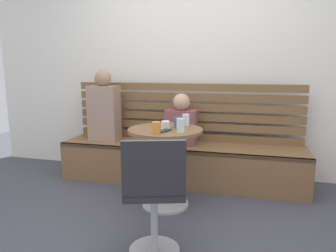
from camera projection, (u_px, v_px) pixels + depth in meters
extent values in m
plane|color=#42424C|center=(148.00, 236.00, 2.42)|extent=(8.00, 8.00, 0.00)
cube|color=white|center=(189.00, 53.00, 3.71)|extent=(5.20, 0.10, 2.90)
cube|color=brown|center=(180.00, 164.00, 3.52)|extent=(2.70, 0.52, 0.44)
cube|color=brown|center=(176.00, 152.00, 3.26)|extent=(2.70, 0.04, 0.04)
cube|color=brown|center=(185.00, 136.00, 3.70)|extent=(2.65, 0.04, 0.09)
cube|color=brown|center=(185.00, 126.00, 3.68)|extent=(2.65, 0.04, 0.09)
cube|color=brown|center=(185.00, 116.00, 3.66)|extent=(2.65, 0.04, 0.09)
cube|color=brown|center=(185.00, 107.00, 3.64)|extent=(2.65, 0.04, 0.09)
cube|color=brown|center=(185.00, 97.00, 3.62)|extent=(2.65, 0.04, 0.09)
cube|color=brown|center=(185.00, 87.00, 3.59)|extent=(2.65, 0.04, 0.09)
cylinder|color=#ADADB2|center=(165.00, 204.00, 2.97)|extent=(0.44, 0.44, 0.02)
cylinder|color=#ADADB2|center=(165.00, 168.00, 2.91)|extent=(0.07, 0.07, 0.69)
cylinder|color=brown|center=(165.00, 130.00, 2.84)|extent=(0.68, 0.68, 0.03)
cylinder|color=#ADADB2|center=(154.00, 250.00, 2.23)|extent=(0.36, 0.36, 0.02)
cylinder|color=#ADADB2|center=(154.00, 222.00, 2.19)|extent=(0.05, 0.05, 0.45)
cube|color=#232326|center=(154.00, 189.00, 2.14)|extent=(0.50, 0.50, 0.04)
cube|color=#232326|center=(154.00, 169.00, 1.94)|extent=(0.39, 0.16, 0.36)
cube|color=#9E7F6B|center=(104.00, 113.00, 3.66)|extent=(0.34, 0.22, 0.64)
sphere|color=#A37A5B|center=(103.00, 78.00, 3.59)|extent=(0.19, 0.19, 0.19)
cube|color=brown|center=(181.00, 127.00, 3.48)|extent=(0.34, 0.22, 0.39)
sphere|color=tan|center=(182.00, 102.00, 3.43)|extent=(0.19, 0.19, 0.19)
cylinder|color=orange|center=(156.00, 128.00, 2.62)|extent=(0.07, 0.07, 0.10)
cylinder|color=white|center=(186.00, 120.00, 2.98)|extent=(0.07, 0.07, 0.11)
cylinder|color=#3D5B9E|center=(179.00, 123.00, 2.87)|extent=(0.08, 0.08, 0.09)
cylinder|color=white|center=(166.00, 125.00, 2.83)|extent=(0.08, 0.08, 0.07)
cylinder|color=silver|center=(181.00, 126.00, 2.66)|extent=(0.07, 0.07, 0.12)
cube|color=black|center=(165.00, 131.00, 2.73)|extent=(0.11, 0.15, 0.01)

